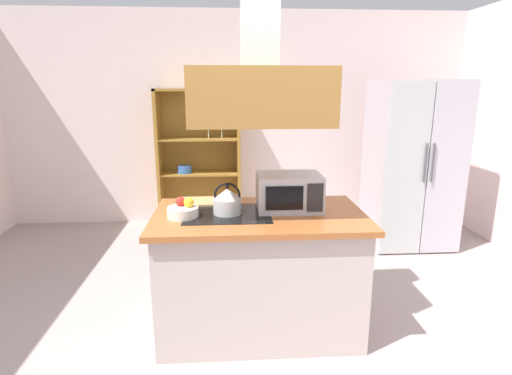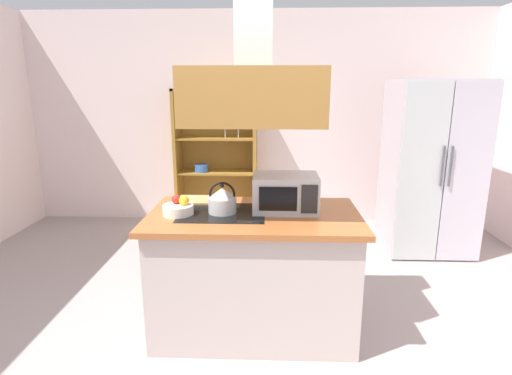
{
  "view_description": "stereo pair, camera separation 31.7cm",
  "coord_description": "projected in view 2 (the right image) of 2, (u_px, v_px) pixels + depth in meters",
  "views": [
    {
      "loc": [
        -0.1,
        -2.36,
        1.77
      ],
      "look_at": [
        0.1,
        0.71,
        1.0
      ],
      "focal_mm": 28.42,
      "sensor_mm": 36.0,
      "label": 1
    },
    {
      "loc": [
        0.22,
        -2.37,
        1.77
      ],
      "look_at": [
        0.1,
        0.71,
        1.0
      ],
      "focal_mm": 28.42,
      "sensor_mm": 36.0,
      "label": 2
    }
  ],
  "objects": [
    {
      "name": "fruit_bowl",
      "position": [
        179.0,
        208.0,
        2.82
      ],
      "size": [
        0.21,
        0.21,
        0.13
      ],
      "color": "silver",
      "rests_on": "kitchen_island"
    },
    {
      "name": "wall_back",
      "position": [
        255.0,
        120.0,
        5.31
      ],
      "size": [
        6.0,
        0.12,
        2.7
      ],
      "primitive_type": "cube",
      "color": "silver",
      "rests_on": "ground"
    },
    {
      "name": "ground_plane",
      "position": [
        237.0,
        357.0,
        2.73
      ],
      "size": [
        7.8,
        7.8,
        0.0
      ],
      "primitive_type": "plane",
      "color": "#9D8F8C"
    },
    {
      "name": "microwave",
      "position": [
        285.0,
        193.0,
        2.9
      ],
      "size": [
        0.46,
        0.35,
        0.26
      ],
      "color": "#B7BABF",
      "rests_on": "kitchen_island"
    },
    {
      "name": "dish_cabinet",
      "position": [
        217.0,
        166.0,
        5.26
      ],
      "size": [
        1.03,
        0.4,
        1.75
      ],
      "color": "olive",
      "rests_on": "ground"
    },
    {
      "name": "kitchen_island",
      "position": [
        254.0,
        271.0,
        2.97
      ],
      "size": [
        1.49,
        0.87,
        0.9
      ],
      "color": "#BDAEA8",
      "rests_on": "ground"
    },
    {
      "name": "cutting_board",
      "position": [
        200.0,
        200.0,
        3.16
      ],
      "size": [
        0.34,
        0.24,
        0.02
      ],
      "primitive_type": "cube",
      "rotation": [
        0.0,
        0.0,
        0.01
      ],
      "color": "tan",
      "rests_on": "kitchen_island"
    },
    {
      "name": "kettle",
      "position": [
        222.0,
        200.0,
        2.84
      ],
      "size": [
        0.2,
        0.2,
        0.22
      ],
      "color": "#B6B9BA",
      "rests_on": "kitchen_island"
    },
    {
      "name": "refrigerator",
      "position": [
        431.0,
        168.0,
        4.35
      ],
      "size": [
        0.9,
        0.77,
        1.84
      ],
      "color": "#BAB0B9",
      "rests_on": "ground"
    },
    {
      "name": "range_hood",
      "position": [
        254.0,
        81.0,
        2.64
      ],
      "size": [
        0.9,
        0.7,
        1.18
      ],
      "color": "olive"
    }
  ]
}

